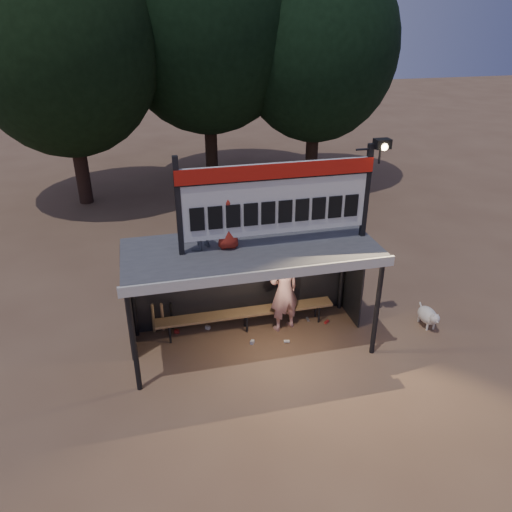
{
  "coord_description": "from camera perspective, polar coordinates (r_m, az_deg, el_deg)",
  "views": [
    {
      "loc": [
        -1.98,
        -8.61,
        6.53
      ],
      "look_at": [
        0.2,
        0.4,
        1.9
      ],
      "focal_mm": 35.0,
      "sensor_mm": 36.0,
      "label": 1
    }
  ],
  "objects": [
    {
      "name": "ground",
      "position": [
        10.98,
        -0.53,
        -9.94
      ],
      "size": [
        80.0,
        80.0,
        0.0
      ],
      "primitive_type": "plane",
      "color": "brown",
      "rests_on": "ground"
    },
    {
      "name": "child_a",
      "position": [
        9.55,
        -6.8,
        3.79
      ],
      "size": [
        0.67,
        0.65,
        1.09
      ],
      "primitive_type": "imported",
      "rotation": [
        0.0,
        0.0,
        3.81
      ],
      "color": "slate",
      "rests_on": "dugout_shelter"
    },
    {
      "name": "dugout_shelter",
      "position": [
        10.2,
        -0.89,
        -0.77
      ],
      "size": [
        5.1,
        2.08,
        2.32
      ],
      "color": "#403F42",
      "rests_on": "ground"
    },
    {
      "name": "bench",
      "position": [
        11.17,
        -1.19,
        -6.52
      ],
      "size": [
        4.0,
        0.35,
        0.48
      ],
      "color": "olive",
      "rests_on": "ground"
    },
    {
      "name": "player",
      "position": [
        10.96,
        3.24,
        -3.97
      ],
      "size": [
        0.81,
        0.65,
        1.95
      ],
      "primitive_type": "imported",
      "rotation": [
        0.0,
        0.0,
        3.42
      ],
      "color": "white",
      "rests_on": "ground"
    },
    {
      "name": "scoreboard_assembly",
      "position": [
        9.52,
        2.69,
        6.84
      ],
      "size": [
        4.1,
        0.27,
        1.99
      ],
      "color": "black",
      "rests_on": "dugout_shelter"
    },
    {
      "name": "tree_left",
      "position": [
        18.74,
        -21.36,
        21.8
      ],
      "size": [
        6.46,
        6.46,
        9.27
      ],
      "color": "#321E16",
      "rests_on": "ground"
    },
    {
      "name": "tree_mid",
      "position": [
        20.33,
        -5.73,
        25.4
      ],
      "size": [
        7.22,
        7.22,
        10.36
      ],
      "color": "black",
      "rests_on": "ground"
    },
    {
      "name": "tree_right",
      "position": [
        20.39,
        6.99,
        22.59
      ],
      "size": [
        6.08,
        6.08,
        8.72
      ],
      "color": "black",
      "rests_on": "ground"
    },
    {
      "name": "dog",
      "position": [
        12.0,
        19.1,
        -6.48
      ],
      "size": [
        0.36,
        0.81,
        0.49
      ],
      "color": "silver",
      "rests_on": "ground"
    },
    {
      "name": "litter",
      "position": [
        11.3,
        0.28,
        -8.51
      ],
      "size": [
        3.53,
        1.02,
        0.08
      ],
      "color": "#A8221C",
      "rests_on": "ground"
    },
    {
      "name": "child_b",
      "position": [
        9.55,
        -3.27,
        3.87
      ],
      "size": [
        0.54,
        0.36,
        1.07
      ],
      "primitive_type": "imported",
      "rotation": [
        0.0,
        0.0,
        3.1
      ],
      "color": "maroon",
      "rests_on": "dugout_shelter"
    },
    {
      "name": "bats",
      "position": [
        11.23,
        -10.64,
        -6.88
      ],
      "size": [
        0.48,
        0.33,
        0.84
      ],
      "color": "olive",
      "rests_on": "ground"
    }
  ]
}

